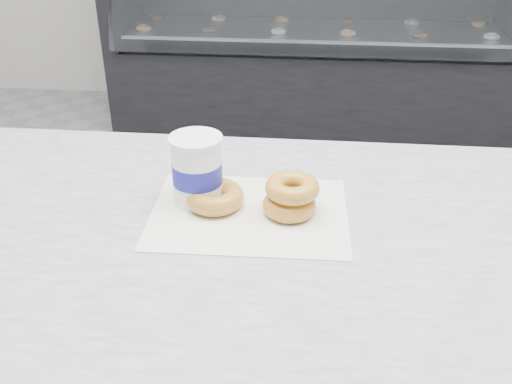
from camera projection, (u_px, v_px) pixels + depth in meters
ground at (298, 360)px, 1.90m from camera, size 5.00×5.00×0.00m
display_case at (313, 44)px, 3.49m from camera, size 2.40×0.74×1.25m
wax_paper at (249, 213)px, 0.99m from camera, size 0.35×0.27×0.00m
donut_single at (215, 197)px, 1.00m from camera, size 0.14×0.14×0.04m
donut_stack at (291, 196)px, 0.98m from camera, size 0.13×0.13×0.07m
coffee_cup at (197, 169)px, 1.00m from camera, size 0.12×0.12×0.13m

